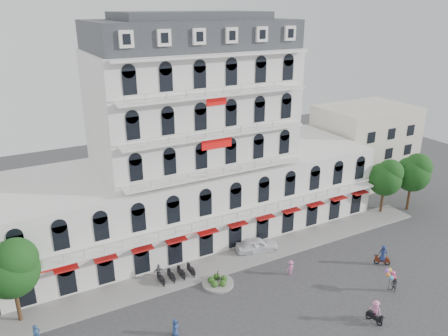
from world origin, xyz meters
The scene contains 17 objects.
ground centered at (0.00, 0.00, 0.00)m, with size 120.00×120.00×0.00m, color #38383A.
sidewalk centered at (0.00, 9.00, 0.08)m, with size 53.00×4.00×0.16m, color gray.
main_building centered at (0.00, 18.00, 9.96)m, with size 45.00×15.00×25.80m.
flank_building_east centered at (30.00, 20.00, 6.00)m, with size 14.00×10.00×12.00m, color beige.
traffic_island centered at (-3.00, 6.00, 0.26)m, with size 3.20×3.20×1.60m.
parked_scooter_row centered at (-6.35, 8.80, 0.00)m, with size 4.40×1.80×1.10m, color black, non-canonical shape.
tree_west_inner centered at (-20.95, 9.48, 5.68)m, with size 4.76×4.76×8.25m.
tree_east_inner centered at (24.05, 9.98, 5.21)m, with size 4.40×4.37×7.57m.
tree_east_outer centered at (28.05, 8.98, 5.55)m, with size 4.65×4.65×8.05m.
parked_car centered at (3.84, 9.50, 0.83)m, with size 1.95×4.85×1.65m, color white.
rider_east centered at (14.35, 0.77, 1.20)m, with size 1.33×1.28×2.36m.
rider_center centered at (6.63, -5.51, 1.21)m, with size 0.87×1.69×2.28m.
pedestrian_left centered at (-9.52, 1.33, 0.80)m, with size 0.78×0.51×1.60m, color navy.
pedestrian_mid centered at (-7.94, 9.50, 0.92)m, with size 1.08×0.45×1.84m, color slate.
pedestrian_right centered at (4.47, 3.98, 0.82)m, with size 1.06×0.61×1.63m, color #C86AA2.
pedestrian_far centered at (-20.00, 5.77, 0.94)m, with size 0.68×0.45×1.87m, color navy.
balloon_vendor centered at (11.49, -3.10, 1.30)m, with size 1.27×1.21×2.45m.
Camera 1 is at (-20.03, -26.95, 26.48)m, focal length 35.00 mm.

